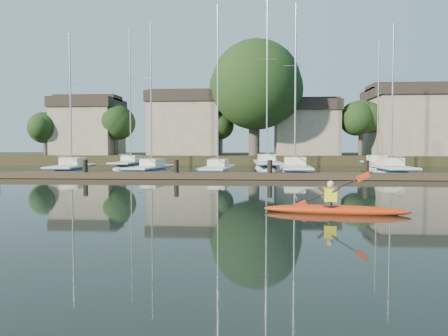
# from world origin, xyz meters

# --- Properties ---
(ground) EXTENTS (160.00, 160.00, 0.00)m
(ground) POSITION_xyz_m (0.00, 0.00, 0.00)
(ground) COLOR black
(ground) RESTS_ON ground
(kayak) EXTENTS (4.54, 1.26, 1.44)m
(kayak) POSITION_xyz_m (4.52, 0.05, 0.17)
(kayak) COLOR #B4380D
(kayak) RESTS_ON ground
(dock) EXTENTS (34.00, 2.00, 1.80)m
(dock) POSITION_xyz_m (0.00, 14.00, 0.20)
(dock) COLOR #423525
(dock) RESTS_ON ground
(sailboat_0) EXTENTS (2.60, 7.61, 11.87)m
(sailboat_0) POSITION_xyz_m (-11.99, 18.67, -0.19)
(sailboat_0) COLOR silver
(sailboat_0) RESTS_ON ground
(sailboat_1) EXTENTS (3.11, 7.88, 12.55)m
(sailboat_1) POSITION_xyz_m (-5.85, 18.92, -0.17)
(sailboat_1) COLOR silver
(sailboat_1) RESTS_ON ground
(sailboat_2) EXTENTS (2.55, 8.34, 13.60)m
(sailboat_2) POSITION_xyz_m (-0.71, 18.32, -0.17)
(sailboat_2) COLOR silver
(sailboat_2) RESTS_ON ground
(sailboat_3) EXTENTS (2.59, 8.58, 13.70)m
(sailboat_3) POSITION_xyz_m (4.95, 18.08, -0.20)
(sailboat_3) COLOR silver
(sailboat_3) RESTS_ON ground
(sailboat_4) EXTENTS (2.16, 7.16, 12.17)m
(sailboat_4) POSITION_xyz_m (11.94, 18.46, -0.20)
(sailboat_4) COLOR silver
(sailboat_4) RESTS_ON ground
(sailboat_5) EXTENTS (2.34, 8.80, 14.46)m
(sailboat_5) POSITION_xyz_m (-9.78, 27.00, -0.18)
(sailboat_5) COLOR silver
(sailboat_5) RESTS_ON ground
(sailboat_6) EXTENTS (2.68, 10.90, 17.21)m
(sailboat_6) POSITION_xyz_m (3.17, 26.54, -0.20)
(sailboat_6) COLOR silver
(sailboat_6) RESTS_ON ground
(sailboat_7) EXTENTS (2.64, 8.21, 13.04)m
(sailboat_7) POSITION_xyz_m (13.25, 26.90, -0.19)
(sailboat_7) COLOR silver
(sailboat_7) RESTS_ON ground
(shore) EXTENTS (90.00, 25.25, 12.75)m
(shore) POSITION_xyz_m (1.61, 40.29, 3.23)
(shore) COLOR #2C341A
(shore) RESTS_ON ground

